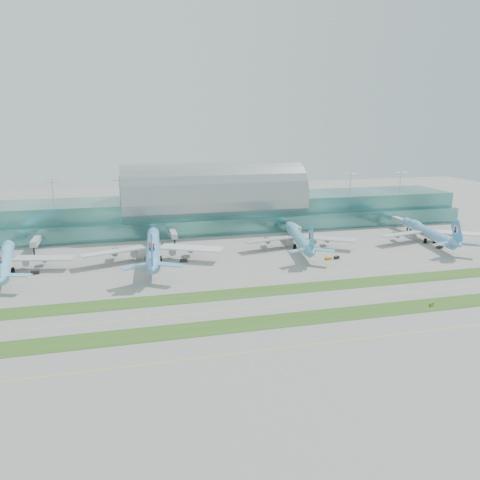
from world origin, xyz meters
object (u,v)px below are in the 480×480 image
object	(u,v)px
airliner_a	(5,259)
airliner_b	(153,247)
airliner_d	(427,231)
airliner_c	(299,237)
taxiway_sign_east	(432,305)
terminal	(213,206)

from	to	relation	value
airliner_a	airliner_b	world-z (taller)	airliner_b
airliner_a	airliner_d	bearing A→B (deg)	-8.46
airliner_c	taxiway_sign_east	distance (m)	96.07
airliner_a	airliner_c	distance (m)	150.28
taxiway_sign_east	airliner_a	bearing A→B (deg)	134.21
airliner_a	taxiway_sign_east	xyz separation A→B (m)	(168.90, -86.10, -5.54)
airliner_c	taxiway_sign_east	world-z (taller)	airliner_c
airliner_b	taxiway_sign_east	size ratio (longest dim) A/B	34.44
terminal	taxiway_sign_east	size ratio (longest dim) A/B	143.75
airliner_a	taxiway_sign_east	bearing A→B (deg)	-36.14
airliner_a	airliner_d	xyz separation A→B (m)	(228.99, 2.64, -0.01)
airliner_a	airliner_b	bearing A→B (deg)	-6.91
airliner_c	airliner_a	bearing A→B (deg)	-167.07
airliner_c	terminal	bearing A→B (deg)	129.57
terminal	airliner_d	bearing A→B (deg)	-30.98
airliner_d	taxiway_sign_east	distance (m)	107.32
airliner_c	taxiway_sign_east	xyz separation A→B (m)	(18.83, -94.04, -5.59)
airliner_b	airliner_c	size ratio (longest dim) A/B	1.14
terminal	airliner_b	bearing A→B (deg)	-122.85
airliner_b	airliner_d	xyz separation A→B (m)	(160.07, -0.03, -0.88)
terminal	airliner_d	size ratio (longest dim) A/B	4.80
airliner_c	airliner_b	bearing A→B (deg)	-166.39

